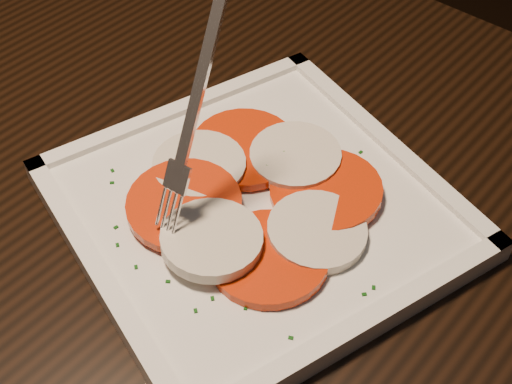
% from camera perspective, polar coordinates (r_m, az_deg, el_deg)
% --- Properties ---
extents(table, '(1.24, 0.87, 0.75)m').
position_cam_1_polar(table, '(0.65, -1.53, -8.66)').
color(table, black).
rests_on(table, ground).
extents(plate, '(0.37, 0.37, 0.01)m').
position_cam_1_polar(plate, '(0.58, -0.00, -1.51)').
color(plate, white).
rests_on(plate, table).
extents(caprese_salad, '(0.24, 0.21, 0.02)m').
position_cam_1_polar(caprese_salad, '(0.57, -0.00, -0.42)').
color(caprese_salad, red).
rests_on(caprese_salad, plate).
extents(fork, '(0.04, 0.09, 0.16)m').
position_cam_1_polar(fork, '(0.51, -4.42, 6.49)').
color(fork, white).
rests_on(fork, caprese_salad).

